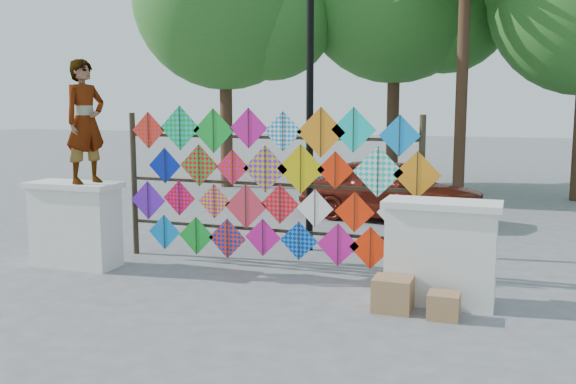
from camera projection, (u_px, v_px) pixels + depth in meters
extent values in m
plane|color=gray|center=(245.00, 279.00, 9.03)|extent=(80.00, 80.00, 0.00)
cube|color=silver|center=(75.00, 227.00, 9.66)|extent=(1.30, 0.55, 1.20)
cube|color=silver|center=(73.00, 185.00, 9.57)|extent=(1.40, 0.65, 0.08)
cube|color=silver|center=(441.00, 256.00, 7.86)|extent=(1.30, 0.55, 1.20)
cube|color=silver|center=(442.00, 204.00, 7.77)|extent=(1.40, 0.65, 0.08)
cylinder|color=#2B2418|center=(134.00, 184.00, 10.39)|extent=(0.09, 0.09, 2.30)
cylinder|color=#2B2418|center=(421.00, 198.00, 8.85)|extent=(0.09, 0.09, 2.30)
cube|color=#2B2418|center=(266.00, 230.00, 9.70)|extent=(4.60, 0.04, 0.04)
cube|color=#2B2418|center=(266.00, 184.00, 9.60)|extent=(4.60, 0.04, 0.04)
cube|color=#2B2418|center=(266.00, 137.00, 9.51)|extent=(4.60, 0.04, 0.04)
cube|color=#D62E41|center=(148.00, 130.00, 10.10)|extent=(0.58, 0.01, 0.58)
cube|color=#2B2418|center=(148.00, 130.00, 10.09)|extent=(0.01, 0.01, 0.57)
cube|color=green|center=(180.00, 128.00, 9.90)|extent=(0.69, 0.01, 0.69)
cube|color=#2B2418|center=(180.00, 128.00, 9.89)|extent=(0.01, 0.01, 0.68)
cube|color=green|center=(213.00, 131.00, 9.72)|extent=(0.68, 0.01, 0.68)
cube|color=#2B2418|center=(213.00, 131.00, 9.70)|extent=(0.01, 0.01, 0.67)
cube|color=#D01389|center=(249.00, 128.00, 9.52)|extent=(0.60, 0.01, 0.60)
cube|color=#2B2418|center=(248.00, 128.00, 9.50)|extent=(0.01, 0.01, 0.59)
cube|color=white|center=(283.00, 131.00, 9.34)|extent=(0.59, 0.01, 0.59)
cube|color=#2B2418|center=(283.00, 131.00, 9.33)|extent=(0.01, 0.01, 0.58)
cube|color=orange|center=(321.00, 132.00, 9.15)|extent=(0.72, 0.01, 0.72)
cube|color=#2B2418|center=(321.00, 132.00, 9.13)|extent=(0.01, 0.01, 0.71)
cube|color=#0CCFC1|center=(353.00, 130.00, 8.98)|extent=(0.64, 0.01, 0.64)
cube|color=#2B2418|center=(353.00, 130.00, 8.97)|extent=(0.01, 0.01, 0.63)
cube|color=#0A88E5|center=(400.00, 136.00, 8.77)|extent=(0.58, 0.01, 0.58)
cube|color=#2B2418|center=(399.00, 136.00, 8.76)|extent=(0.01, 0.01, 0.57)
cube|color=#071FAA|center=(165.00, 166.00, 10.03)|extent=(0.56, 0.01, 0.56)
cube|color=#2B2418|center=(164.00, 166.00, 10.02)|extent=(0.01, 0.01, 0.55)
cube|color=red|center=(199.00, 165.00, 9.83)|extent=(0.64, 0.01, 0.64)
cube|color=#2B2418|center=(199.00, 165.00, 9.82)|extent=(0.01, 0.01, 0.63)
cube|color=#D01389|center=(233.00, 167.00, 9.64)|extent=(0.54, 0.01, 0.54)
cube|color=#2B2418|center=(232.00, 168.00, 9.63)|extent=(0.01, 0.01, 0.53)
cube|color=#691CD6|center=(265.00, 169.00, 9.47)|extent=(0.70, 0.01, 0.70)
cube|color=#2B2418|center=(265.00, 169.00, 9.46)|extent=(0.01, 0.01, 0.69)
cube|color=#D7B908|center=(301.00, 169.00, 9.28)|extent=(0.73, 0.01, 0.73)
cube|color=#2B2418|center=(300.00, 169.00, 9.27)|extent=(0.01, 0.01, 0.71)
cube|color=#FF2A08|center=(335.00, 170.00, 9.11)|extent=(0.54, 0.01, 0.54)
cube|color=#2B2418|center=(335.00, 170.00, 9.10)|extent=(0.01, 0.01, 0.53)
cube|color=#0CCFC1|center=(378.00, 172.00, 8.90)|extent=(0.72, 0.01, 0.72)
cube|color=#2B2418|center=(378.00, 172.00, 8.89)|extent=(0.01, 0.01, 0.70)
cube|color=orange|center=(417.00, 175.00, 8.72)|extent=(0.66, 0.01, 0.66)
cube|color=#2B2418|center=(417.00, 175.00, 8.71)|extent=(0.01, 0.01, 0.65)
cube|color=#691CD6|center=(148.00, 200.00, 10.17)|extent=(0.61, 0.01, 0.61)
cube|color=#2B2418|center=(148.00, 200.00, 10.16)|extent=(0.01, 0.01, 0.60)
cube|color=red|center=(179.00, 198.00, 9.98)|extent=(0.55, 0.01, 0.55)
cube|color=#2B2418|center=(179.00, 198.00, 9.97)|extent=(0.01, 0.01, 0.54)
cube|color=#D7B908|center=(214.00, 201.00, 9.78)|extent=(0.53, 0.01, 0.53)
cube|color=#2B2418|center=(214.00, 201.00, 9.77)|extent=(0.01, 0.01, 0.52)
cube|color=#D62E41|center=(246.00, 207.00, 9.61)|extent=(0.68, 0.01, 0.68)
cube|color=#2B2418|center=(245.00, 207.00, 9.60)|extent=(0.01, 0.01, 0.67)
cube|color=red|center=(280.00, 204.00, 9.42)|extent=(0.59, 0.01, 0.59)
cube|color=#2B2418|center=(280.00, 204.00, 9.41)|extent=(0.01, 0.01, 0.58)
cube|color=white|center=(315.00, 208.00, 9.24)|extent=(0.55, 0.01, 0.55)
cube|color=#2B2418|center=(315.00, 208.00, 9.23)|extent=(0.01, 0.01, 0.54)
cube|color=#FF2A08|center=(354.00, 212.00, 9.05)|extent=(0.58, 0.01, 0.58)
cube|color=#2B2418|center=(354.00, 212.00, 9.04)|extent=(0.01, 0.01, 0.57)
cube|color=white|center=(396.00, 213.00, 8.85)|extent=(0.54, 0.01, 0.54)
cube|color=#2B2418|center=(396.00, 213.00, 8.84)|extent=(0.01, 0.01, 0.53)
cube|color=#0A88E5|center=(164.00, 232.00, 10.10)|extent=(0.55, 0.01, 0.55)
cube|color=#2B2418|center=(164.00, 232.00, 10.09)|extent=(0.01, 0.01, 0.54)
cube|color=green|center=(196.00, 236.00, 9.92)|extent=(0.59, 0.01, 0.59)
cube|color=#2B2418|center=(196.00, 236.00, 9.91)|extent=(0.01, 0.01, 0.58)
cube|color=#071FAA|center=(227.00, 239.00, 9.74)|extent=(0.62, 0.01, 0.62)
cube|color=#2B2418|center=(227.00, 239.00, 9.73)|extent=(0.01, 0.01, 0.61)
cube|color=#D01389|center=(263.00, 237.00, 9.54)|extent=(0.57, 0.01, 0.57)
cube|color=#2B2418|center=(263.00, 238.00, 9.53)|extent=(0.01, 0.01, 0.56)
cube|color=#071FAA|center=(299.00, 241.00, 9.35)|extent=(0.58, 0.01, 0.58)
cube|color=#2B2418|center=(299.00, 241.00, 9.34)|extent=(0.01, 0.01, 0.57)
cube|color=#D01389|center=(338.00, 245.00, 9.16)|extent=(0.63, 0.01, 0.63)
cube|color=#2B2418|center=(338.00, 245.00, 9.14)|extent=(0.01, 0.01, 0.62)
cube|color=#FF2A08|center=(370.00, 248.00, 9.00)|extent=(0.61, 0.01, 0.61)
cube|color=#2B2418|center=(370.00, 248.00, 8.99)|extent=(0.01, 0.01, 0.60)
cube|color=green|center=(410.00, 248.00, 8.81)|extent=(0.56, 0.01, 0.56)
cube|color=#2B2418|center=(410.00, 248.00, 8.79)|extent=(0.01, 0.01, 0.55)
cylinder|color=#482F1F|center=(226.00, 121.00, 18.66)|extent=(0.36, 0.36, 3.85)
sphere|color=#1C591D|center=(271.00, 16.00, 18.09)|extent=(3.64, 3.64, 3.64)
cylinder|color=#482F1F|center=(393.00, 116.00, 19.00)|extent=(0.36, 0.36, 4.12)
sphere|color=#1C591D|center=(446.00, 4.00, 18.37)|extent=(3.92, 3.92, 3.92)
cylinder|color=#482F1F|center=(462.00, 90.00, 15.37)|extent=(0.28, 0.28, 5.50)
imported|color=#99999E|center=(85.00, 122.00, 9.36)|extent=(0.60, 0.75, 1.80)
imported|color=#55170E|center=(391.00, 189.00, 13.43)|extent=(4.07, 2.26, 1.31)
cylinder|color=black|center=(310.00, 125.00, 10.50)|extent=(0.12, 0.12, 4.20)
cube|color=#8D6144|center=(393.00, 294.00, 7.62)|extent=(0.45, 0.40, 0.40)
cube|color=#8D6144|center=(444.00, 306.00, 7.35)|extent=(0.36, 0.33, 0.30)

